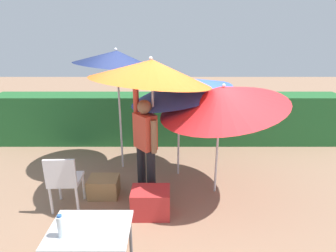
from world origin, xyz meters
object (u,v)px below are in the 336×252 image
at_px(umbrella_orange, 180,86).
at_px(umbrella_navy, 152,71).
at_px(person_vendor, 146,141).
at_px(chair_plastic, 65,179).
at_px(bottle_water, 62,226).
at_px(umbrella_rainbow, 117,58).
at_px(crate_cardboard, 105,187).
at_px(folding_table, 91,236).
at_px(cooler_box, 151,202).
at_px(umbrella_yellow, 223,97).

height_order(umbrella_orange, umbrella_navy, umbrella_navy).
xyz_separation_m(umbrella_navy, person_vendor, (-0.11, -0.07, -1.09)).
bearing_deg(chair_plastic, bottle_water, -70.52).
bearing_deg(umbrella_rainbow, umbrella_navy, -53.08).
relative_size(person_vendor, crate_cardboard, 3.94).
relative_size(crate_cardboard, folding_table, 0.60).
relative_size(chair_plastic, cooler_box, 1.59).
bearing_deg(person_vendor, umbrella_orange, 48.75).
bearing_deg(crate_cardboard, umbrella_navy, 10.18).
bearing_deg(bottle_water, umbrella_navy, 68.97).
xyz_separation_m(umbrella_rainbow, person_vendor, (0.55, -0.95, -1.18)).
xyz_separation_m(umbrella_orange, umbrella_navy, (-0.44, -0.56, 0.34)).
bearing_deg(folding_table, crate_cardboard, 98.95).
bearing_deg(chair_plastic, person_vendor, 20.73).
distance_m(umbrella_orange, umbrella_yellow, 0.86).
bearing_deg(folding_table, umbrella_yellow, 49.14).
relative_size(umbrella_yellow, folding_table, 2.57).
xyz_separation_m(umbrella_navy, bottle_water, (-0.77, -1.99, -1.17)).
distance_m(umbrella_yellow, crate_cardboard, 2.37).
bearing_deg(person_vendor, folding_table, -103.09).
bearing_deg(umbrella_yellow, umbrella_navy, 177.16).
height_order(umbrella_yellow, chair_plastic, umbrella_yellow).
relative_size(umbrella_yellow, cooler_box, 3.67).
bearing_deg(umbrella_orange, cooler_box, -110.21).
bearing_deg(bottle_water, person_vendor, 71.27).
bearing_deg(umbrella_yellow, crate_cardboard, -177.12).
height_order(person_vendor, cooler_box, person_vendor).
distance_m(crate_cardboard, bottle_water, 1.97).
height_order(folding_table, bottle_water, bottle_water).
distance_m(umbrella_orange, crate_cardboard, 2.09).
height_order(umbrella_yellow, folding_table, umbrella_yellow).
bearing_deg(umbrella_orange, chair_plastic, -148.12).
bearing_deg(cooler_box, person_vendor, 100.03).
height_order(umbrella_rainbow, crate_cardboard, umbrella_rainbow).
bearing_deg(umbrella_yellow, folding_table, -130.86).
bearing_deg(umbrella_orange, person_vendor, -131.25).
bearing_deg(chair_plastic, crate_cardboard, 37.81).
xyz_separation_m(umbrella_yellow, cooler_box, (-1.06, -0.61, -1.43)).
distance_m(person_vendor, bottle_water, 2.03).
xyz_separation_m(umbrella_rainbow, cooler_box, (0.65, -1.54, -1.91)).
bearing_deg(umbrella_navy, umbrella_orange, 51.88).
relative_size(umbrella_navy, chair_plastic, 2.61).
xyz_separation_m(cooler_box, crate_cardboard, (-0.80, 0.51, -0.05)).
bearing_deg(person_vendor, umbrella_navy, 32.18).
relative_size(umbrella_orange, umbrella_navy, 0.87).
height_order(chair_plastic, cooler_box, chair_plastic).
height_order(umbrella_navy, cooler_box, umbrella_navy).
relative_size(umbrella_navy, cooler_box, 4.16).
distance_m(umbrella_rainbow, chair_plastic, 2.22).
distance_m(chair_plastic, cooler_box, 1.32).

